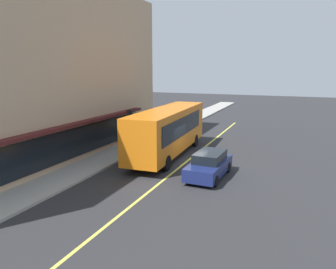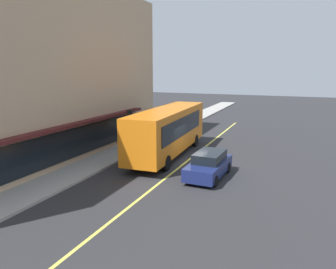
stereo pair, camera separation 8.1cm
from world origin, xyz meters
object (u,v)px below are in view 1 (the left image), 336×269
pedestrian_by_curb (170,122)px  car_navy (209,165)px  bus (168,129)px  traffic_light (130,121)px  pedestrian_waiting (153,127)px

pedestrian_by_curb → car_navy: bearing=-147.9°
bus → traffic_light: (-0.47, 2.92, 0.55)m
car_navy → pedestrian_waiting: bearing=42.8°
car_navy → pedestrian_waiting: 10.66m
bus → pedestrian_waiting: bus is taller
bus → car_navy: bearing=-131.8°
car_navy → pedestrian_by_curb: size_ratio=2.36×
bus → car_navy: bus is taller
bus → pedestrian_by_curb: (7.45, 2.87, -0.71)m
bus → traffic_light: size_ratio=3.51×
pedestrian_by_curb → pedestrian_waiting: bearing=175.9°
bus → car_navy: 5.69m
car_navy → pedestrian_by_curb: (11.15, 7.00, 0.53)m
traffic_light → pedestrian_waiting: traffic_light is taller
bus → pedestrian_waiting: (4.11, 3.11, -0.73)m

